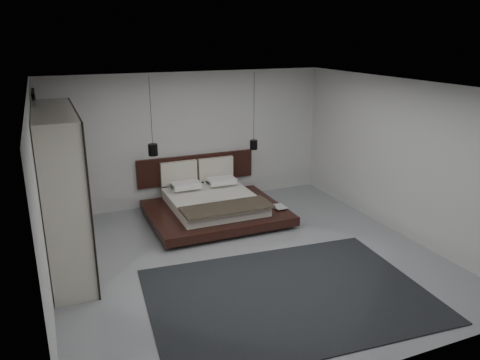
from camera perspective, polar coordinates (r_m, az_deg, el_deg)
name	(u,v)px	position (r m, az deg, el deg)	size (l,w,h in m)	color
floor	(247,258)	(7.83, 0.88, -9.45)	(6.00, 6.00, 0.00)	gray
ceiling	(248,86)	(7.02, 0.99, 11.39)	(6.00, 6.00, 0.00)	white
wall_back	(191,139)	(10.03, -6.04, 5.03)	(6.00, 6.00, 0.00)	beige
wall_front	(369,258)	(4.90, 15.44, -9.13)	(6.00, 6.00, 0.00)	beige
wall_left	(40,203)	(6.73, -23.16, -2.55)	(6.00, 6.00, 0.00)	beige
wall_right	(400,158)	(8.90, 18.90, 2.58)	(6.00, 6.00, 0.00)	beige
lattice_screen	(42,164)	(9.11, -22.97, 1.80)	(0.05, 0.90, 2.60)	black
bed	(213,204)	(9.38, -3.31, -2.94)	(2.59, 2.31, 1.04)	black
book_lower	(275,208)	(9.25, 4.24, -3.42)	(0.21, 0.28, 0.03)	#99724C
book_upper	(274,207)	(9.21, 4.22, -3.36)	(0.22, 0.30, 0.02)	#99724C
pendant_left	(153,150)	(9.13, -10.57, 3.67)	(0.18, 0.18, 1.51)	black
pendant_right	(254,144)	(9.81, 1.68, 4.38)	(0.16, 0.16, 1.58)	black
wardrobe	(62,191)	(7.63, -20.85, -1.25)	(0.60, 2.54, 2.49)	beige
rug	(288,295)	(6.84, 5.88, -13.76)	(3.88, 2.77, 0.02)	black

